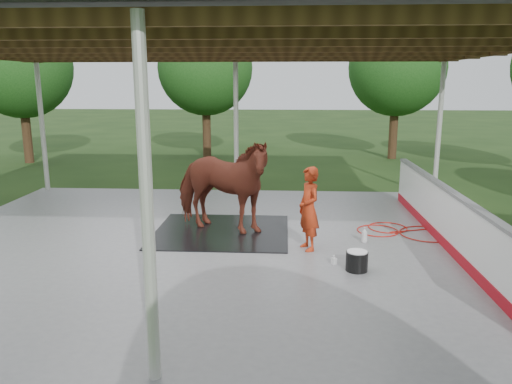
# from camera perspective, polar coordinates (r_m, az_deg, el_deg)

# --- Properties ---
(ground) EXTENTS (100.00, 100.00, 0.00)m
(ground) POSITION_cam_1_polar(r_m,az_deg,el_deg) (10.18, -4.76, -6.06)
(ground) COLOR #1E3814
(concrete_slab) EXTENTS (12.00, 10.00, 0.05)m
(concrete_slab) POSITION_cam_1_polar(r_m,az_deg,el_deg) (10.17, -4.76, -5.93)
(concrete_slab) COLOR slate
(concrete_slab) RESTS_ON ground
(pavilion_structure) EXTENTS (12.60, 10.60, 4.05)m
(pavilion_structure) POSITION_cam_1_polar(r_m,az_deg,el_deg) (9.68, -5.20, 16.79)
(pavilion_structure) COLOR beige
(pavilion_structure) RESTS_ON ground
(dasher_board) EXTENTS (0.16, 8.00, 1.15)m
(dasher_board) POSITION_cam_1_polar(r_m,az_deg,el_deg) (10.42, 21.14, -3.05)
(dasher_board) COLOR #AB0E1A
(dasher_board) RESTS_ON concrete_slab
(tree_belt) EXTENTS (28.00, 28.00, 5.80)m
(tree_belt) POSITION_cam_1_polar(r_m,az_deg,el_deg) (10.52, -2.76, 15.51)
(tree_belt) COLOR #382314
(tree_belt) RESTS_ON ground
(rubber_mat) EXTENTS (2.86, 2.68, 0.02)m
(rubber_mat) POSITION_cam_1_polar(r_m,az_deg,el_deg) (10.87, -3.94, -4.50)
(rubber_mat) COLOR black
(rubber_mat) RESTS_ON concrete_slab
(horse) EXTENTS (2.63, 1.90, 2.02)m
(horse) POSITION_cam_1_polar(r_m,az_deg,el_deg) (10.61, -4.02, 0.78)
(horse) COLOR maroon
(horse) RESTS_ON rubber_mat
(handler) EXTENTS (0.58, 0.69, 1.62)m
(handler) POSITION_cam_1_polar(r_m,az_deg,el_deg) (9.58, 6.06, -1.92)
(handler) COLOR #AB2D12
(handler) RESTS_ON concrete_slab
(wash_bucket) EXTENTS (0.38, 0.38, 0.35)m
(wash_bucket) POSITION_cam_1_polar(r_m,az_deg,el_deg) (8.81, 11.45, -7.69)
(wash_bucket) COLOR black
(wash_bucket) RESTS_ON concrete_slab
(soap_bottle_a) EXTENTS (0.17, 0.17, 0.32)m
(soap_bottle_a) POSITION_cam_1_polar(r_m,az_deg,el_deg) (10.34, 12.29, -4.80)
(soap_bottle_a) COLOR silver
(soap_bottle_a) RESTS_ON concrete_slab
(soap_bottle_b) EXTENTS (0.11, 0.11, 0.18)m
(soap_bottle_b) POSITION_cam_1_polar(r_m,az_deg,el_deg) (9.06, 8.90, -7.64)
(soap_bottle_b) COLOR #338CD8
(soap_bottle_b) RESTS_ON concrete_slab
(hose_coil) EXTENTS (2.22, 1.43, 0.02)m
(hose_coil) POSITION_cam_1_polar(r_m,az_deg,el_deg) (11.30, 16.51, -4.33)
(hose_coil) COLOR #B7160D
(hose_coil) RESTS_ON concrete_slab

